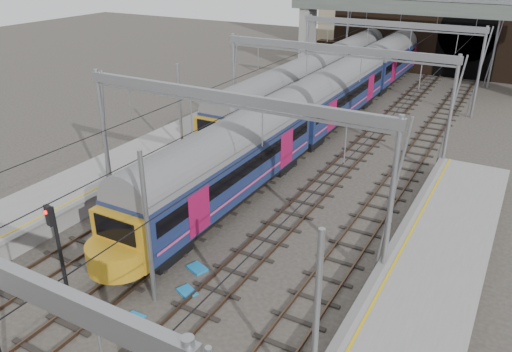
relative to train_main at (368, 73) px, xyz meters
The scene contains 12 objects.
ground 37.47m from the train_main, 86.93° to the right, with size 160.00×160.00×0.00m, color #38332D.
platform_left 35.83m from the train_main, 103.22° to the right, with size 4.32×55.00×1.12m.
tracks 22.56m from the train_main, 84.88° to the right, with size 14.40×80.00×0.22m.
overhead_line 16.44m from the train_main, 82.80° to the right, with size 16.80×80.00×8.00m.
retaining_wall 15.09m from the train_main, 76.89° to the left, with size 28.00×2.75×9.00m.
overbridge 10.04m from the train_main, 77.02° to the left, with size 28.00×3.00×9.25m.
train_main is the anchor object (origin of this frame).
train_second 5.10m from the train_main, 141.64° to the left, with size 2.89×50.18×4.95m.
signal_near_left 37.31m from the train_main, 91.72° to the right, with size 0.37×0.46×4.80m.
equip_cover_a 32.73m from the train_main, 86.01° to the right, with size 0.93×0.66×0.11m, color #197DC1.
equip_cover_b 36.77m from the train_main, 86.81° to the right, with size 0.73×0.52×0.09m, color #197DC1.
equip_cover_c 34.44m from the train_main, 85.14° to the right, with size 0.88×0.62×0.10m, color #197DC1.
Camera 1 is at (12.34, -11.05, 13.91)m, focal length 35.00 mm.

